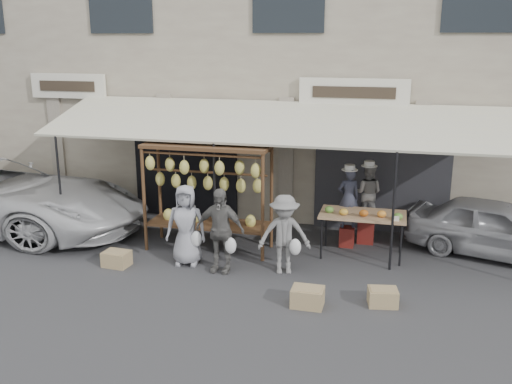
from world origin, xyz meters
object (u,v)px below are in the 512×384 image
at_px(crate_near_a, 308,297).
at_px(sedan, 496,228).
at_px(vendor_right, 368,193).
at_px(crate_near_b, 383,297).
at_px(produce_table, 363,216).
at_px(crate_far, 117,259).
at_px(banana_rack, 207,177).
at_px(customer_right, 284,234).
at_px(customer_left, 186,225).
at_px(vendor_left, 348,198).
at_px(customer_mid, 220,230).

xyz_separation_m(crate_near_a, sedan, (3.33, 3.16, 0.43)).
relative_size(vendor_right, crate_near_b, 2.62).
relative_size(produce_table, crate_far, 3.45).
relative_size(banana_rack, vendor_right, 2.09).
bearing_deg(banana_rack, vendor_right, 21.07).
bearing_deg(sedan, crate_near_a, 150.57).
relative_size(produce_table, customer_right, 1.12).
distance_m(customer_left, crate_near_b, 3.96).
relative_size(vendor_left, customer_mid, 0.78).
relative_size(vendor_left, customer_left, 0.80).
height_order(crate_far, sedan, sedan).
relative_size(banana_rack, produce_table, 1.53).
bearing_deg(vendor_right, customer_mid, 49.33).
xyz_separation_m(vendor_left, crate_far, (-4.24, -2.20, -0.91)).
height_order(produce_table, crate_far, produce_table).
bearing_deg(customer_right, customer_left, 165.71).
bearing_deg(customer_mid, customer_right, 12.90).
relative_size(vendor_right, customer_left, 0.78).
bearing_deg(customer_left, banana_rack, 71.96).
height_order(vendor_left, customer_left, vendor_left).
bearing_deg(customer_mid, banana_rack, 121.99).
height_order(vendor_left, vendor_right, vendor_right).
bearing_deg(crate_near_b, banana_rack, 154.05).
relative_size(vendor_right, customer_mid, 0.76).
height_order(vendor_left, customer_mid, vendor_left).
bearing_deg(crate_far, customer_right, 8.51).
xyz_separation_m(vendor_right, customer_right, (-1.40, -2.05, -0.35)).
distance_m(vendor_left, vendor_right, 0.50).
height_order(crate_near_a, crate_near_b, crate_near_a).
relative_size(customer_mid, customer_right, 1.07).
xyz_separation_m(produce_table, customer_mid, (-2.54, -1.41, -0.05)).
bearing_deg(produce_table, sedan, 14.60).
bearing_deg(banana_rack, sedan, 10.36).
distance_m(vendor_right, customer_left, 3.94).
bearing_deg(vendor_right, sedan, -175.70).
bearing_deg(vendor_left, customer_mid, 22.98).
xyz_separation_m(produce_table, customer_left, (-3.29, -1.22, -0.07)).
distance_m(crate_near_b, sedan, 3.56).
xyz_separation_m(banana_rack, vendor_right, (3.18, 1.22, -0.45)).
height_order(banana_rack, crate_near_b, banana_rack).
height_order(banana_rack, customer_mid, banana_rack).
bearing_deg(vendor_right, crate_near_b, 106.90).
relative_size(crate_near_a, crate_far, 1.06).
bearing_deg(sedan, crate_far, 125.20).
height_order(vendor_right, customer_right, vendor_right).
xyz_separation_m(banana_rack, crate_near_b, (3.64, -1.77, -1.42)).
relative_size(vendor_right, crate_near_a, 2.38).
height_order(banana_rack, customer_left, banana_rack).
xyz_separation_m(customer_mid, crate_near_a, (1.84, -1.06, -0.66)).
bearing_deg(crate_near_b, customer_left, 166.42).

